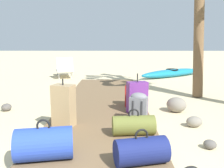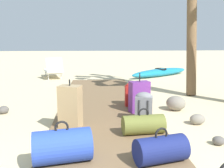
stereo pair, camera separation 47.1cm
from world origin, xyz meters
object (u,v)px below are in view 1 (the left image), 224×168
object	(u,v)px
duffel_bag_navy	(141,151)
duffel_bag_blue	(44,144)
duffel_bag_olive	(134,125)
backpack_red	(132,94)
suitcase_tan	(64,105)
backpack_grey	(138,107)
suitcase_purple	(137,97)
lounge_chair	(64,69)
kayak	(172,73)

from	to	relation	value
duffel_bag_navy	duffel_bag_blue	size ratio (longest dim) A/B	0.91
duffel_bag_olive	backpack_red	bearing A→B (deg)	86.77
duffel_bag_navy	suitcase_tan	distance (m)	1.74
suitcase_tan	backpack_grey	bearing A→B (deg)	9.28
duffel_bag_olive	suitcase_purple	bearing A→B (deg)	82.30
suitcase_tan	backpack_red	bearing A→B (deg)	45.60
backpack_grey	suitcase_purple	world-z (taller)	suitcase_purple
duffel_bag_blue	duffel_bag_olive	bearing A→B (deg)	35.28
suitcase_purple	lounge_chair	size ratio (longest dim) A/B	0.48
duffel_bag_navy	suitcase_purple	distance (m)	2.09
backpack_grey	kayak	xyz separation A→B (m)	(1.95, 5.90, -0.19)
backpack_grey	duffel_bag_olive	xyz separation A→B (m)	(-0.13, -0.60, -0.12)
duffel_bag_blue	suitcase_tan	world-z (taller)	suitcase_tan
backpack_grey	suitcase_tan	world-z (taller)	suitcase_tan
backpack_red	kayak	distance (m)	5.25
lounge_chair	duffel_bag_olive	bearing A→B (deg)	-70.00
duffel_bag_navy	lounge_chair	bearing A→B (deg)	107.80
backpack_grey	duffel_bag_blue	size ratio (longest dim) A/B	0.72
suitcase_purple	suitcase_tan	bearing A→B (deg)	-148.77
suitcase_tan	duffel_bag_blue	bearing A→B (deg)	-89.82
backpack_red	suitcase_tan	distance (m)	1.75
backpack_red	backpack_grey	bearing A→B (deg)	-87.97
backpack_grey	suitcase_purple	xyz separation A→B (m)	(0.03, 0.58, 0.03)
duffel_bag_navy	lounge_chair	world-z (taller)	lounge_chair
suitcase_tan	kayak	distance (m)	6.91
duffel_bag_olive	suitcase_tan	world-z (taller)	suitcase_tan
backpack_red	suitcase_tan	xyz separation A→B (m)	(-1.23, -1.25, 0.08)
duffel_bag_navy	kayak	world-z (taller)	duffel_bag_navy
duffel_bag_navy	suitcase_purple	xyz separation A→B (m)	(0.14, 2.08, 0.15)
duffel_bag_olive	duffel_bag_blue	size ratio (longest dim) A/B	0.90
suitcase_purple	kayak	bearing A→B (deg)	70.15
backpack_grey	duffel_bag_olive	distance (m)	0.62
backpack_grey	suitcase_tan	xyz separation A→B (m)	(-1.26, -0.21, 0.07)
lounge_chair	kayak	distance (m)	4.40
duffel_bag_navy	duffel_bag_blue	distance (m)	1.15
duffel_bag_blue	kayak	xyz separation A→B (m)	(3.21, 7.30, -0.12)
duffel_bag_navy	kayak	xyz separation A→B (m)	(2.06, 7.40, -0.08)
backpack_grey	suitcase_purple	distance (m)	0.58
backpack_grey	suitcase_purple	size ratio (longest dim) A/B	0.67
duffel_bag_olive	suitcase_purple	xyz separation A→B (m)	(0.16, 1.17, 0.16)
backpack_red	backpack_grey	size ratio (longest dim) A/B	0.98
backpack_grey	suitcase_purple	bearing A→B (deg)	87.13
backpack_red	duffel_bag_blue	distance (m)	2.73
backpack_red	duffel_bag_olive	distance (m)	1.65
duffel_bag_blue	kayak	world-z (taller)	duffel_bag_blue
backpack_red	suitcase_purple	size ratio (longest dim) A/B	0.66
backpack_red	lounge_chair	world-z (taller)	lounge_chair
suitcase_purple	backpack_red	bearing A→B (deg)	98.02
suitcase_purple	lounge_chair	xyz separation A→B (m)	(-2.47, 5.17, -0.06)
duffel_bag_navy	duffel_bag_olive	xyz separation A→B (m)	(-0.02, 0.90, -0.01)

